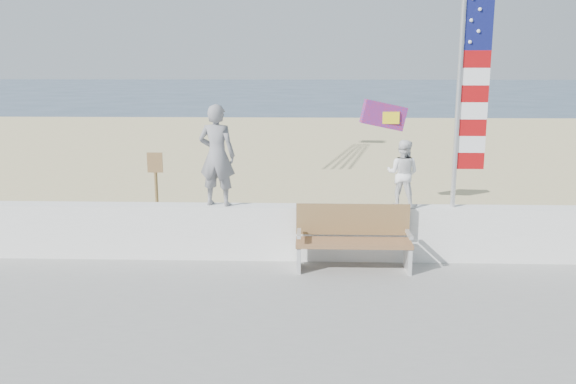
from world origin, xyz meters
name	(u,v)px	position (x,y,z in m)	size (l,w,h in m)	color
ground	(269,317)	(0.00, 0.00, 0.00)	(220.00, 220.00, 0.00)	#2D425B
sand	(290,184)	(0.00, 9.00, 0.04)	(90.00, 40.00, 0.08)	#CEBE89
seawall	(276,232)	(0.00, 2.00, 0.63)	(30.00, 0.35, 0.90)	white
adult	(217,155)	(-0.96, 2.00, 1.91)	(0.60, 0.40, 1.65)	gray
child	(403,173)	(2.04, 2.00, 1.63)	(0.53, 0.41, 1.09)	white
bench	(353,237)	(1.23, 1.55, 0.69)	(1.80, 0.57, 1.00)	#8F623E
flag	(467,87)	(2.99, 2.00, 2.99)	(0.50, 0.08, 3.50)	silver
parafoil_kite	(385,115)	(2.21, 5.97, 2.21)	(1.06, 0.38, 0.72)	red
sign	(156,181)	(-2.67, 4.72, 0.94)	(0.32, 0.07, 1.46)	brown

